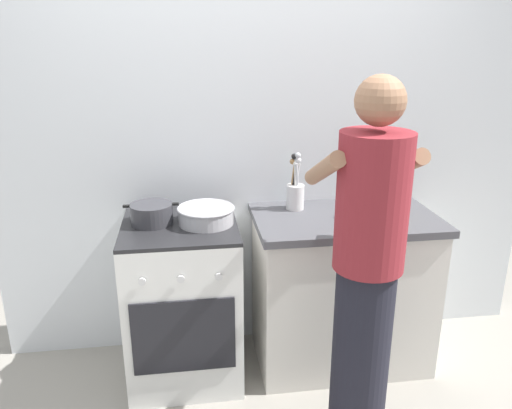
% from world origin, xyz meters
% --- Properties ---
extents(ground, '(6.00, 6.00, 0.00)m').
position_xyz_m(ground, '(0.00, 0.00, 0.00)').
color(ground, gray).
extents(back_wall, '(3.20, 0.10, 2.50)m').
position_xyz_m(back_wall, '(0.20, 0.50, 1.25)').
color(back_wall, silver).
rests_on(back_wall, ground).
extents(countertop, '(1.00, 0.60, 0.90)m').
position_xyz_m(countertop, '(0.55, 0.15, 0.45)').
color(countertop, silver).
rests_on(countertop, ground).
extents(stove_range, '(0.60, 0.62, 0.90)m').
position_xyz_m(stove_range, '(-0.35, 0.15, 0.45)').
color(stove_range, white).
rests_on(stove_range, ground).
extents(pot, '(0.29, 0.22, 0.11)m').
position_xyz_m(pot, '(-0.49, 0.18, 0.95)').
color(pot, '#38383D').
rests_on(pot, stove_range).
extents(mixing_bowl, '(0.30, 0.30, 0.09)m').
position_xyz_m(mixing_bowl, '(-0.21, 0.14, 0.95)').
color(mixing_bowl, '#B7B7BC').
rests_on(mixing_bowl, stove_range).
extents(utensil_crock, '(0.10, 0.10, 0.33)m').
position_xyz_m(utensil_crock, '(0.30, 0.31, 1.00)').
color(utensil_crock, silver).
rests_on(utensil_crock, countertop).
extents(spice_bottle, '(0.04, 0.04, 0.09)m').
position_xyz_m(spice_bottle, '(0.56, 0.13, 0.94)').
color(spice_bottle, silver).
rests_on(spice_bottle, countertop).
extents(oil_bottle, '(0.07, 0.07, 0.26)m').
position_xyz_m(oil_bottle, '(0.77, 0.12, 1.01)').
color(oil_bottle, gold).
rests_on(oil_bottle, countertop).
extents(person, '(0.41, 0.50, 1.70)m').
position_xyz_m(person, '(0.44, -0.47, 0.86)').
color(person, black).
rests_on(person, ground).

